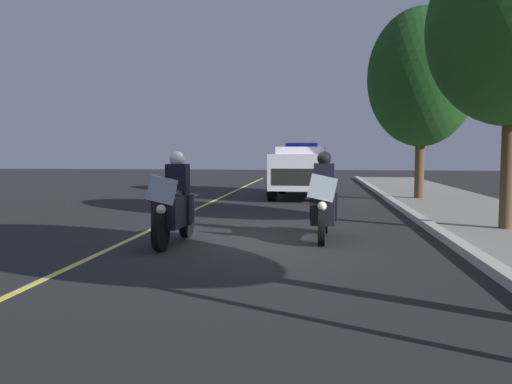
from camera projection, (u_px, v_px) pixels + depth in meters
name	position (u px, v px, depth m)	size (l,w,h in m)	color
ground_plane	(254.00, 239.00, 10.05)	(80.00, 80.00, 0.00)	black
curb_strip	(450.00, 239.00, 9.60)	(48.00, 0.24, 0.15)	#B7B5AD
lane_stripe_center	(136.00, 236.00, 10.34)	(48.00, 0.12, 0.01)	#E0D14C
police_motorcycle_lead_left	(175.00, 206.00, 9.51)	(2.14, 0.59, 1.72)	black
police_motorcycle_lead_right	(323.00, 203.00, 10.05)	(2.14, 0.59, 1.72)	black
police_suv	(301.00, 169.00, 19.36)	(4.98, 2.25, 2.05)	silver
tree_far_back	(422.00, 77.00, 17.67)	(3.69, 3.69, 6.57)	#4C3823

